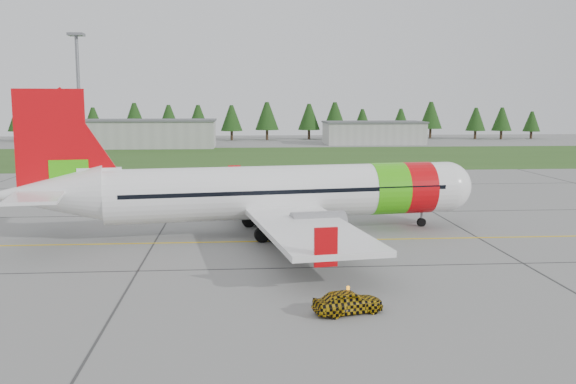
{
  "coord_description": "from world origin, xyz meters",
  "views": [
    {
      "loc": [
        -8.63,
        -39.73,
        10.59
      ],
      "look_at": [
        -4.89,
        8.16,
        3.76
      ],
      "focal_mm": 40.0,
      "sensor_mm": 36.0,
      "label": 1
    }
  ],
  "objects": [
    {
      "name": "ground",
      "position": [
        0.0,
        0.0,
        0.0
      ],
      "size": [
        320.0,
        320.0,
        0.0
      ],
      "primitive_type": "plane",
      "color": "gray",
      "rests_on": "ground"
    },
    {
      "name": "aircraft",
      "position": [
        -5.81,
        11.02,
        3.31
      ],
      "size": [
        37.78,
        35.16,
        11.48
      ],
      "rotation": [
        0.0,
        0.0,
        0.15
      ],
      "color": "white",
      "rests_on": "ground"
    },
    {
      "name": "follow_me_car",
      "position": [
        -3.21,
        -8.98,
        1.79
      ],
      "size": [
        1.56,
        1.71,
        3.57
      ],
      "primitive_type": "imported",
      "rotation": [
        0.0,
        0.0,
        1.84
      ],
      "color": "#CC9B0B",
      "rests_on": "ground"
    },
    {
      "name": "service_van",
      "position": [
        -37.05,
        55.39,
        2.33
      ],
      "size": [
        1.87,
        1.79,
        4.66
      ],
      "primitive_type": "imported",
      "rotation": [
        0.0,
        0.0,
        0.18
      ],
      "color": "silver",
      "rests_on": "ground"
    },
    {
      "name": "grass_strip",
      "position": [
        0.0,
        82.0,
        0.01
      ],
      "size": [
        320.0,
        50.0,
        0.03
      ],
      "primitive_type": "cube",
      "color": "#30561E",
      "rests_on": "ground"
    },
    {
      "name": "taxi_guideline",
      "position": [
        0.0,
        8.0,
        0.01
      ],
      "size": [
        120.0,
        0.25,
        0.02
      ],
      "primitive_type": "cube",
      "color": "gold",
      "rests_on": "ground"
    },
    {
      "name": "hangar_west",
      "position": [
        -30.0,
        110.0,
        3.0
      ],
      "size": [
        32.0,
        14.0,
        6.0
      ],
      "primitive_type": "cube",
      "color": "#A8A8A3",
      "rests_on": "ground"
    },
    {
      "name": "hangar_east",
      "position": [
        25.0,
        118.0,
        2.6
      ],
      "size": [
        24.0,
        12.0,
        5.2
      ],
      "primitive_type": "cube",
      "color": "#A8A8A3",
      "rests_on": "ground"
    },
    {
      "name": "floodlight_mast",
      "position": [
        -32.0,
        58.0,
        10.0
      ],
      "size": [
        0.5,
        0.5,
        20.0
      ],
      "primitive_type": "cylinder",
      "color": "slate",
      "rests_on": "ground"
    },
    {
      "name": "treeline",
      "position": [
        0.0,
        138.0,
        5.0
      ],
      "size": [
        160.0,
        8.0,
        10.0
      ],
      "primitive_type": null,
      "color": "#1C3F14",
      "rests_on": "ground"
    }
  ]
}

